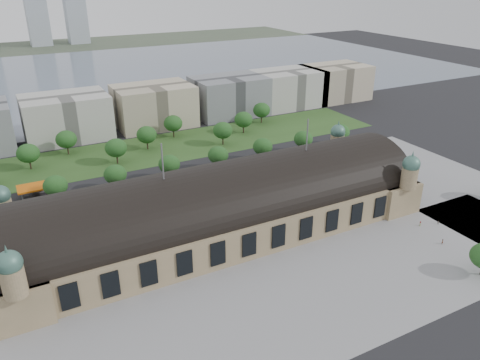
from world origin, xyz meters
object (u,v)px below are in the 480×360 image
traffic_car_4 (199,198)px  bus_west (195,193)px  parked_car_2 (63,239)px  pedestrian_2 (438,222)px  traffic_car_6 (342,163)px  parked_car_5 (117,221)px  parked_car_1 (41,239)px  bus_east (226,191)px  pedestrian_1 (443,242)px  bus_mid (200,196)px  traffic_car_3 (115,198)px  parked_car_6 (151,215)px  parked_car_4 (107,229)px  pedestrian_0 (420,224)px  petrol_station (38,187)px  parked_car_3 (57,241)px  traffic_car_5 (238,172)px  parked_car_0 (12,251)px

traffic_car_4 → bus_west: (-0.58, 2.72, 0.93)m
parked_car_2 → pedestrian_2: pedestrian_2 is taller
traffic_car_6 → parked_car_5: bearing=-91.0°
parked_car_2 → bus_west: bus_west is taller
parked_car_1 → bus_west: bus_west is taller
bus_east → pedestrian_1: (48.03, -70.06, -0.51)m
parked_car_2 → bus_mid: bearing=76.9°
parked_car_5 → pedestrian_1: pedestrian_1 is taller
traffic_car_3 → parked_car_6: traffic_car_3 is taller
bus_mid → bus_east: bus_mid is taller
parked_car_1 → parked_car_5: size_ratio=0.95×
parked_car_1 → bus_east: 73.68m
traffic_car_3 → bus_east: bus_east is taller
parked_car_4 → pedestrian_0: (102.69, -50.57, 0.25)m
petrol_station → parked_car_3: (0.98, -44.28, -2.20)m
traffic_car_3 → traffic_car_5: (57.06, -0.18, -0.11)m
traffic_car_3 → parked_car_0: traffic_car_3 is taller
parked_car_5 → bus_west: bus_west is taller
parked_car_6 → bus_west: 22.98m
parked_car_4 → bus_west: size_ratio=0.34×
pedestrian_0 → pedestrian_2: 7.24m
traffic_car_4 → parked_car_5: (-34.87, -3.43, -0.10)m
traffic_car_3 → parked_car_0: (-40.23, -23.62, -0.08)m
bus_west → pedestrian_0: 88.09m
parked_car_5 → pedestrian_2: pedestrian_2 is taller
traffic_car_5 → parked_car_5: bearing=101.9°
petrol_station → parked_car_6: bearing=-49.9°
pedestrian_1 → parked_car_6: bearing=106.7°
traffic_car_5 → pedestrian_2: 87.72m
traffic_car_5 → traffic_car_6: traffic_car_5 is taller
parked_car_3 → traffic_car_5: bearing=84.8°
traffic_car_3 → bus_east: bearing=-113.2°
parked_car_3 → bus_west: bearing=79.4°
traffic_car_6 → bus_east: bus_east is taller
parked_car_5 → bus_mid: bus_mid is taller
parked_car_2 → parked_car_3: (-1.93, 0.00, -0.07)m
parked_car_2 → pedestrian_1: 130.99m
parked_car_4 → parked_car_6: (17.23, 2.49, 0.09)m
parked_car_1 → pedestrian_1: size_ratio=2.43×
parked_car_0 → parked_car_4: parked_car_0 is taller
parked_car_2 → pedestrian_2: (124.66, -52.67, 0.00)m
traffic_car_3 → bus_mid: bus_mid is taller
parked_car_3 → parked_car_5: bearing=79.6°
traffic_car_6 → bus_west: size_ratio=0.39×
traffic_car_6 → bus_west: bearing=-94.1°
parked_car_1 → parked_car_4: 22.27m
traffic_car_3 → parked_car_2: bearing=132.6°
traffic_car_3 → parked_car_3: bearing=130.4°
parked_car_2 → parked_car_5: size_ratio=1.13×
parked_car_5 → traffic_car_4: bearing=67.5°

